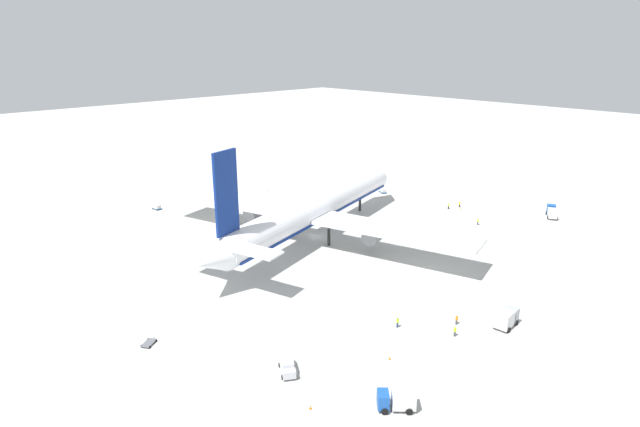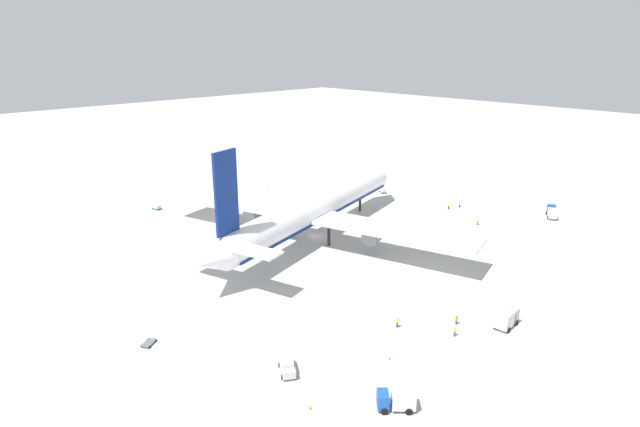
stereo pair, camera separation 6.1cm
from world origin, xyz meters
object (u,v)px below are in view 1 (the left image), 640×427
Objects in this scene: airliner at (313,209)px; ground_worker_1 at (457,320)px; ground_worker_2 at (460,204)px; baggage_cart_1 at (157,207)px; traffic_cone_1 at (390,358)px; ground_worker_5 at (478,222)px; ground_worker_0 at (398,322)px; traffic_cone_2 at (461,209)px; baggage_cart_0 at (149,343)px; service_truck_2 at (397,400)px; baggage_cart_2 at (383,190)px; ground_worker_3 at (455,331)px; traffic_cone_0 at (310,407)px; ground_worker_4 at (448,206)px; service_truck_0 at (552,212)px; service_truck_1 at (506,318)px; service_van at (287,366)px.

airliner reaches higher than ground_worker_1.
baggage_cart_1 is at bearing 136.85° from ground_worker_2.
ground_worker_5 is at bearing 18.99° from traffic_cone_1.
ground_worker_0 reaches higher than traffic_cone_2.
traffic_cone_2 reaches higher than baggage_cart_0.
service_truck_2 is 1.55× the size of baggage_cart_1.
ground_worker_2 is (3.65, -24.55, 0.16)m from baggage_cart_2.
airliner is at bearing 58.77° from traffic_cone_1.
airliner is 52.00m from traffic_cone_1.
ground_worker_3 reaches higher than baggage_cart_0.
ground_worker_3 is 3.16× the size of traffic_cone_0.
ground_worker_5 is (-9.95, -11.35, -0.02)m from ground_worker_2.
traffic_cone_0 is (-85.09, -34.10, -0.62)m from ground_worker_4.
ground_worker_0 is at bearing -175.09° from service_truck_0.
service_truck_2 is at bearing -151.65° from ground_worker_4.
airliner is 62.43m from service_truck_2.
ground_worker_2 is 3.91m from ground_worker_4.
service_truck_0 is (55.85, -32.81, -5.71)m from airliner.
service_truck_2 is (-34.77, -51.53, -5.80)m from airliner.
ground_worker_4 is at bearing -90.17° from baggage_cart_2.
service_truck_1 reaches higher than ground_worker_5.
ground_worker_2 reaches higher than baggage_cart_2.
service_truck_0 is 107.16m from baggage_cart_0.
ground_worker_5 is 12.88m from traffic_cone_2.
airliner is 46.84m from traffic_cone_2.
traffic_cone_1 is at bearing -121.23° from airliner.
traffic_cone_1 is at bearing -155.63° from ground_worker_2.
airliner reaches higher than service_truck_2.
ground_worker_4 is at bearing -44.33° from baggage_cart_1.
baggage_cart_1 is at bearing 78.71° from service_truck_2.
ground_worker_2 is at bearing 23.50° from ground_worker_0.
ground_worker_5 is at bearing 15.28° from traffic_cone_0.
ground_worker_5 is (54.85, 16.82, -0.07)m from ground_worker_0.
service_truck_2 is at bearing -139.94° from baggage_cart_2.
service_truck_2 is 8.93× the size of traffic_cone_0.
baggage_cart_0 is 47.62m from ground_worker_3.
ground_worker_5 reaches higher than traffic_cone_2.
baggage_cart_1 is at bearing 108.06° from airliner.
traffic_cone_1 is (15.84, -0.15, 0.00)m from traffic_cone_0.
ground_worker_4 is at bearing 33.69° from ground_worker_1.
ground_worker_3 is 0.99× the size of ground_worker_4.
baggage_cart_1 is at bearing 87.75° from ground_worker_0.
airliner is 49.75m from ground_worker_3.
baggage_cart_1 is (-15.18, 46.56, -6.50)m from airliner.
service_truck_0 is 3.63× the size of ground_worker_0.
airliner reaches higher than traffic_cone_2.
ground_worker_4 is 14.02m from ground_worker_5.
service_van reaches higher than baggage_cart_0.
service_truck_0 is 67.91m from ground_worker_1.
ground_worker_5 is at bearing 22.30° from service_truck_2.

